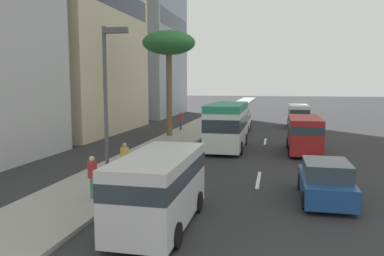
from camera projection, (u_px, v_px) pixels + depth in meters
ground_plane at (267, 131)px, 36.06m from camera, size 198.00×198.00×0.00m
sidewalk_right at (196, 128)px, 37.49m from camera, size 162.00×3.57×0.15m
lane_stripe_mid at (258, 180)px, 17.81m from camera, size 3.20×0.16×0.01m
lane_stripe_far at (265, 141)px, 29.53m from camera, size 3.20×0.16×0.01m
minibus_lead at (227, 124)px, 25.98m from camera, size 6.78×2.41×3.10m
car_second at (325, 182)px, 14.62m from camera, size 4.14×1.86×1.55m
van_third at (304, 132)px, 24.56m from camera, size 5.22×2.06×2.31m
van_fourth at (298, 115)px, 38.87m from camera, size 4.85×2.05×2.27m
car_fifth at (240, 123)px, 36.17m from camera, size 4.61×1.84×1.55m
van_sixth at (160, 185)px, 11.98m from camera, size 5.10×2.07×2.29m
car_seventh at (241, 116)px, 42.96m from camera, size 4.67×1.81×1.67m
pedestrian_near_lamp at (92, 175)px, 14.44m from camera, size 0.37×0.39×1.61m
pedestrian_mid_block at (181, 120)px, 35.48m from camera, size 0.30×0.32×1.69m
pedestrian_by_tree at (125, 158)px, 17.96m from camera, size 0.39×0.38×1.55m
palm_tree at (169, 45)px, 30.96m from camera, size 4.27×4.27×8.53m
street_lamp at (108, 93)px, 14.01m from camera, size 0.24×0.97×6.36m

